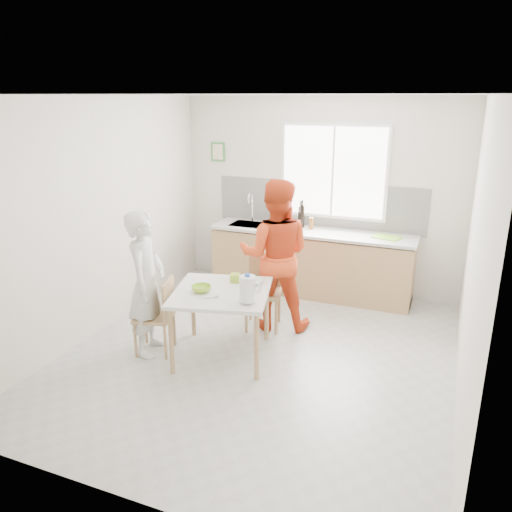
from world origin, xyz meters
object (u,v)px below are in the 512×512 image
(person_red, at_px, (275,255))
(wine_bottle_b, at_px, (300,216))
(chair_far, at_px, (264,287))
(milk_jug, at_px, (248,289))
(bowl_white, at_px, (253,281))
(person_white, at_px, (147,284))
(wine_bottle_a, at_px, (302,216))
(dining_table, at_px, (221,298))
(chair_left, at_px, (159,313))
(bowl_green, at_px, (201,289))

(person_red, xyz_separation_m, wine_bottle_b, (-0.10, 1.33, 0.17))
(chair_far, xyz_separation_m, milk_jug, (0.25, -1.07, 0.41))
(chair_far, height_order, bowl_white, chair_far)
(person_white, relative_size, bowl_white, 7.62)
(wine_bottle_a, bearing_deg, bowl_white, -88.89)
(dining_table, xyz_separation_m, chair_left, (-0.67, -0.17, -0.22))
(wine_bottle_a, distance_m, wine_bottle_b, 0.04)
(person_red, distance_m, bowl_green, 1.12)
(chair_far, distance_m, person_red, 0.43)
(milk_jug, bearing_deg, bowl_white, 92.61)
(bowl_green, bearing_deg, dining_table, 28.31)
(chair_left, bearing_deg, milk_jug, 74.46)
(bowl_green, bearing_deg, bowl_white, 45.23)
(person_red, bearing_deg, chair_left, 35.27)
(dining_table, relative_size, person_white, 0.75)
(milk_jug, bearing_deg, dining_table, 139.07)
(chair_far, relative_size, bowl_white, 4.34)
(person_white, distance_m, milk_jug, 1.17)
(wine_bottle_a, bearing_deg, wine_bottle_b, 138.82)
(wine_bottle_b, bearing_deg, wine_bottle_a, -41.18)
(milk_jug, height_order, wine_bottle_a, wine_bottle_a)
(chair_left, bearing_deg, chair_far, 128.28)
(wine_bottle_a, height_order, wine_bottle_b, wine_bottle_a)
(person_red, bearing_deg, milk_jug, 81.88)
(person_red, height_order, wine_bottle_a, person_red)
(wine_bottle_a, bearing_deg, dining_table, -94.93)
(person_white, relative_size, bowl_green, 7.76)
(person_white, bearing_deg, dining_table, -90.00)
(chair_far, distance_m, person_white, 1.45)
(chair_left, xyz_separation_m, milk_jug, (1.05, -0.02, 0.45))
(person_white, xyz_separation_m, milk_jug, (1.17, 0.01, 0.11))
(chair_far, xyz_separation_m, person_red, (0.13, 0.04, 0.41))
(chair_left, relative_size, wine_bottle_a, 2.61)
(person_white, height_order, bowl_green, person_white)
(chair_left, bearing_deg, person_red, 125.27)
(bowl_green, relative_size, wine_bottle_b, 0.68)
(dining_table, relative_size, person_red, 0.66)
(chair_far, height_order, milk_jug, milk_jug)
(person_red, relative_size, bowl_green, 8.84)
(chair_far, height_order, person_red, person_red)
(person_white, height_order, wine_bottle_a, person_white)
(person_red, xyz_separation_m, milk_jug, (0.12, -1.11, 0.00))
(person_white, bearing_deg, wine_bottle_a, -36.16)
(dining_table, xyz_separation_m, wine_bottle_b, (0.16, 2.25, 0.39))
(wine_bottle_a, relative_size, wine_bottle_b, 1.07)
(dining_table, height_order, person_red, person_red)
(chair_left, xyz_separation_m, person_white, (-0.12, -0.03, 0.33))
(dining_table, relative_size, chair_left, 1.42)
(person_white, bearing_deg, chair_left, -90.00)
(bowl_white, relative_size, milk_jug, 0.74)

